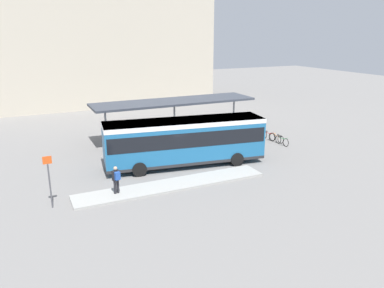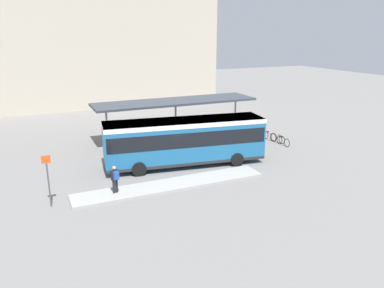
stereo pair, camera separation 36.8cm
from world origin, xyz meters
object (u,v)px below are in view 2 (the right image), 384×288
Objects in this scene: city_bus at (185,139)px; bicycle_orange at (278,138)px; bicycle_red at (269,136)px; platform_sign at (48,179)px; bicycle_green at (283,141)px; pedestrian_waiting at (115,178)px.

city_bus is 6.99× the size of bicycle_orange.
city_bus is 6.50× the size of bicycle_red.
platform_sign is at bearing -78.31° from bicycle_red.
bicycle_green is at bearing -2.73° from bicycle_red.
pedestrian_waiting is 0.56× the size of platform_sign.
bicycle_green is 0.94× the size of bicycle_red.
city_bus is 9.15m from bicycle_green.
city_bus is 6.96× the size of pedestrian_waiting.
city_bus is at bearing 18.94° from platform_sign.
bicycle_red is (14.34, 5.69, -0.66)m from pedestrian_waiting.
city_bus is at bearing -74.48° from pedestrian_waiting.
bicycle_green is 0.88m from bicycle_orange.
pedestrian_waiting is at bearing -76.09° from bicycle_green.
bicycle_orange is (0.13, 0.87, -0.00)m from bicycle_green.
pedestrian_waiting is at bearing -74.62° from bicycle_red.
platform_sign is at bearing -152.93° from city_bus.
bicycle_red is 18.71m from platform_sign.
bicycle_orange is (9.11, 1.84, -1.50)m from city_bus.
bicycle_green is at bearing 162.39° from bicycle_orange.
pedestrian_waiting is 15.44m from bicycle_red.
pedestrian_waiting is at bearing 99.17° from bicycle_orange.
city_bus is at bearing 92.28° from bicycle_orange.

